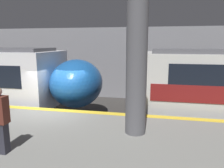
{
  "coord_description": "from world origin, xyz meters",
  "views": [
    {
      "loc": [
        4.05,
        -7.55,
        3.66
      ],
      "look_at": [
        2.31,
        0.81,
        2.03
      ],
      "focal_mm": 35.0,
      "sensor_mm": 36.0,
      "label": 1
    }
  ],
  "objects": [
    {
      "name": "ground_plane",
      "position": [
        0.0,
        0.0,
        0.0
      ],
      "size": [
        120.0,
        120.0,
        0.0
      ],
      "primitive_type": "plane",
      "color": "#33302D"
    },
    {
      "name": "platform",
      "position": [
        0.0,
        -2.1,
        0.56
      ],
      "size": [
        40.0,
        4.2,
        1.13
      ],
      "color": "slate",
      "rests_on": "ground"
    },
    {
      "name": "station_rear_barrier",
      "position": [
        0.0,
        6.57,
        2.31
      ],
      "size": [
        50.0,
        0.15,
        4.62
      ],
      "color": "gray",
      "rests_on": "ground"
    },
    {
      "name": "support_pillar_near",
      "position": [
        3.5,
        -1.64,
        2.91
      ],
      "size": [
        0.57,
        0.57,
        3.58
      ],
      "color": "#56565B",
      "rests_on": "platform"
    },
    {
      "name": "person_waiting",
      "position": [
        0.59,
        -3.45,
        1.94
      ],
      "size": [
        0.38,
        0.24,
        1.57
      ],
      "color": "#2D2D38",
      "rests_on": "platform"
    }
  ]
}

